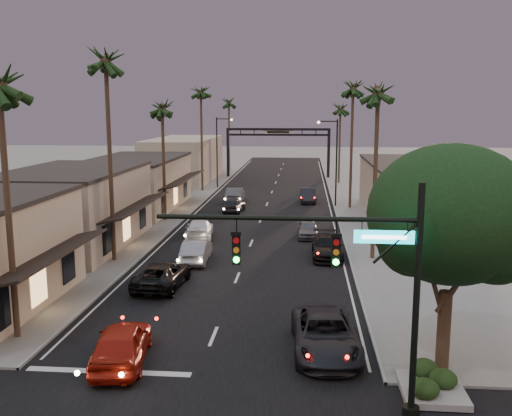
% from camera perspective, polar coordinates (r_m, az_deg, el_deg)
% --- Properties ---
extents(ground, '(200.00, 200.00, 0.00)m').
position_cam_1_polar(ground, '(54.94, 0.69, -0.65)').
color(ground, slate).
rests_on(ground, ground).
extents(road, '(14.00, 120.00, 0.02)m').
position_cam_1_polar(road, '(59.85, 1.04, 0.23)').
color(road, black).
rests_on(road, ground).
extents(sidewalk_left, '(5.00, 92.00, 0.12)m').
position_cam_1_polar(sidewalk_left, '(67.97, -6.57, 1.38)').
color(sidewalk_left, slate).
rests_on(sidewalk_left, ground).
extents(sidewalk_right, '(5.00, 92.00, 0.12)m').
position_cam_1_polar(sidewalk_right, '(66.85, 9.61, 1.16)').
color(sidewalk_right, slate).
rests_on(sidewalk_right, ground).
extents(storefront_mid, '(8.00, 14.00, 5.50)m').
position_cam_1_polar(storefront_mid, '(43.94, -17.88, -0.15)').
color(storefront_mid, gray).
rests_on(storefront_mid, ground).
extents(storefront_far, '(8.00, 16.00, 5.00)m').
position_cam_1_polar(storefront_far, '(58.87, -11.89, 2.31)').
color(storefront_far, tan).
rests_on(storefront_far, ground).
extents(storefront_dist, '(8.00, 20.00, 6.00)m').
position_cam_1_polar(storefront_dist, '(80.98, -7.23, 4.82)').
color(storefront_dist, gray).
rests_on(storefront_dist, ground).
extents(building_right, '(8.00, 18.00, 5.00)m').
position_cam_1_polar(building_right, '(55.31, 15.32, 1.70)').
color(building_right, gray).
rests_on(building_right, ground).
extents(traffic_signal, '(8.51, 0.22, 7.80)m').
position_cam_1_polar(traffic_signal, '(18.63, 10.09, -5.73)').
color(traffic_signal, black).
rests_on(traffic_signal, ground).
extents(corner_tree, '(6.20, 6.20, 8.80)m').
position_cam_1_polar(corner_tree, '(22.39, 19.07, -1.13)').
color(corner_tree, '#38281C').
rests_on(corner_tree, ground).
extents(planter, '(2.20, 2.60, 0.24)m').
position_cam_1_polar(planter, '(22.31, 17.14, -17.35)').
color(planter, gray).
rests_on(planter, ground).
extents(arch, '(15.20, 0.40, 7.27)m').
position_cam_1_polar(arch, '(84.08, 2.22, 6.81)').
color(arch, black).
rests_on(arch, ground).
extents(streetlight_right, '(2.13, 0.30, 9.00)m').
position_cam_1_polar(streetlight_right, '(59.13, 7.79, 5.22)').
color(streetlight_right, black).
rests_on(streetlight_right, ground).
extents(streetlight_left, '(2.13, 0.30, 9.00)m').
position_cam_1_polar(streetlight_left, '(72.84, -3.71, 6.16)').
color(streetlight_left, black).
rests_on(streetlight_left, ground).
extents(palm_lb, '(3.20, 3.20, 15.20)m').
position_cam_1_polar(palm_lb, '(38.15, -14.83, 14.59)').
color(palm_lb, '#38281C').
rests_on(palm_lb, ground).
extents(palm_lc, '(3.20, 3.20, 12.20)m').
position_cam_1_polar(palm_lc, '(51.43, -9.38, 10.23)').
color(palm_lc, '#38281C').
rests_on(palm_lc, ground).
extents(palm_ld, '(3.20, 3.20, 14.20)m').
position_cam_1_polar(palm_ld, '(70.05, -5.54, 11.78)').
color(palm_ld, '#38281C').
rests_on(palm_ld, ground).
extents(palm_ra, '(3.20, 3.20, 13.20)m').
position_cam_1_polar(palm_ra, '(38.18, 12.14, 11.77)').
color(palm_ra, '#38281C').
rests_on(palm_ra, ground).
extents(palm_rb, '(3.20, 3.20, 14.20)m').
position_cam_1_polar(palm_rb, '(58.10, 9.70, 12.09)').
color(palm_rb, '#38281C').
rests_on(palm_rb, ground).
extents(palm_rc, '(3.20, 3.20, 12.20)m').
position_cam_1_polar(palm_rc, '(78.01, 8.45, 10.10)').
color(palm_rc, '#38281C').
rests_on(palm_rc, ground).
extents(palm_far, '(3.20, 3.20, 13.20)m').
position_cam_1_polar(palm_far, '(92.69, -2.74, 10.74)').
color(palm_far, '#38281C').
rests_on(palm_far, ground).
extents(oncoming_red, '(2.63, 5.13, 1.67)m').
position_cam_1_polar(oncoming_red, '(23.91, -13.31, -13.05)').
color(oncoming_red, '#99170B').
rests_on(oncoming_red, ground).
extents(oncoming_pickup, '(2.67, 5.35, 1.45)m').
position_cam_1_polar(oncoming_pickup, '(33.13, -9.36, -6.58)').
color(oncoming_pickup, black).
rests_on(oncoming_pickup, ground).
extents(oncoming_silver, '(1.77, 4.60, 1.50)m').
position_cam_1_polar(oncoming_silver, '(38.11, -6.00, -4.29)').
color(oncoming_silver, gray).
rests_on(oncoming_silver, ground).
extents(oncoming_white, '(2.60, 5.19, 1.45)m').
position_cam_1_polar(oncoming_white, '(45.11, -5.68, -2.09)').
color(oncoming_white, white).
rests_on(oncoming_white, ground).
extents(oncoming_dgrey, '(2.06, 4.40, 1.46)m').
position_cam_1_polar(oncoming_dgrey, '(56.15, -2.22, 0.33)').
color(oncoming_dgrey, black).
rests_on(oncoming_dgrey, ground).
extents(oncoming_grey_far, '(1.84, 4.95, 1.62)m').
position_cam_1_polar(oncoming_grey_far, '(61.96, -2.11, 1.31)').
color(oncoming_grey_far, '#434247').
rests_on(oncoming_grey_far, ground).
extents(curbside_near, '(3.00, 5.91, 1.60)m').
position_cam_1_polar(curbside_near, '(24.44, 6.93, -12.42)').
color(curbside_near, black).
rests_on(curbside_near, ground).
extents(curbside_black, '(2.13, 5.14, 1.48)m').
position_cam_1_polar(curbside_black, '(39.35, 7.14, -3.87)').
color(curbside_black, black).
rests_on(curbside_black, ground).
extents(curbside_grey, '(1.68, 3.95, 1.33)m').
position_cam_1_polar(curbside_grey, '(45.33, 5.18, -2.09)').
color(curbside_grey, '#56565B').
rests_on(curbside_grey, ground).
extents(curbside_far, '(1.78, 4.69, 1.53)m').
position_cam_1_polar(curbside_far, '(62.24, 5.20, 1.27)').
color(curbside_far, black).
rests_on(curbside_far, ground).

